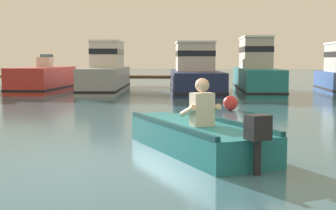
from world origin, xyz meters
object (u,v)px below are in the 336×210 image
moored_boat_teal (256,72)px  moored_boat_red (43,80)px  moored_boat_navy (195,73)px  mooring_buoy (230,103)px  moored_boat_grey (106,72)px  rowboat_with_person (195,136)px

moored_boat_teal → moored_boat_red: bearing=-175.1°
moored_boat_navy → mooring_buoy: bearing=-79.2°
moored_boat_red → mooring_buoy: 10.44m
mooring_buoy → moored_boat_red: bearing=141.0°
moored_boat_teal → moored_boat_grey: bearing=-178.7°
moored_boat_navy → moored_boat_teal: moored_boat_teal is taller
rowboat_with_person → moored_boat_teal: size_ratio=0.52×
rowboat_with_person → moored_boat_red: 14.65m
moored_boat_red → moored_boat_grey: 2.83m
rowboat_with_person → mooring_buoy: bearing=83.3°
moored_boat_navy → moored_boat_red: bearing=-173.6°
moored_boat_grey → moored_boat_teal: (6.67, 0.15, 0.05)m
rowboat_with_person → moored_boat_navy: (-0.68, 13.39, 0.57)m
moored_boat_grey → moored_boat_navy: size_ratio=0.98×
moored_boat_grey → moored_boat_navy: bearing=1.5°
rowboat_with_person → mooring_buoy: 6.11m
moored_boat_navy → rowboat_with_person: bearing=-87.1°
moored_boat_red → moored_boat_navy: moored_boat_navy is taller
moored_boat_red → moored_boat_navy: 6.77m
rowboat_with_person → moored_boat_navy: bearing=92.9°
moored_boat_red → moored_boat_grey: size_ratio=0.72×
moored_boat_red → moored_boat_grey: bearing=13.4°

